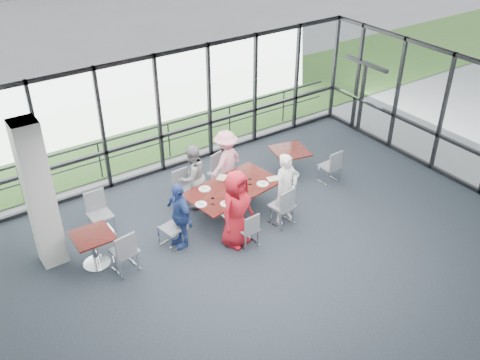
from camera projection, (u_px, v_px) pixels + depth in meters
floor at (278, 274)px, 10.84m from camera, size 12.00×10.00×0.02m
ceiling at (285, 132)px, 9.15m from camera, size 12.00×10.00×0.04m
curtain_wall_back at (159, 115)px, 13.50m from camera, size 12.00×0.10×3.20m
curtain_wall_right at (477, 128)px, 12.87m from camera, size 0.10×10.00×3.20m
exit_door at (362, 98)px, 15.79m from camera, size 0.12×1.60×2.10m
structural_column at (39, 196)px, 10.37m from camera, size 0.50×0.50×3.20m
apron at (94, 107)px, 17.86m from camera, size 80.00×70.00×0.02m
grass_strip at (118, 128)px, 16.44m from camera, size 80.00×5.00×0.01m
guard_rail at (152, 144)px, 14.50m from camera, size 12.00×0.06×0.06m
main_table at (233, 191)px, 12.26m from camera, size 2.33×1.51×0.75m
side_table_left at (93, 240)px, 10.76m from camera, size 0.79×0.79×0.75m
side_table_right at (290, 154)px, 13.76m from camera, size 1.04×1.04×0.75m
diner_near_left at (236, 209)px, 11.22m from camera, size 1.00×0.80×1.78m
diner_near_right at (286, 189)px, 11.96m from camera, size 0.66×0.51×1.71m
diner_far_left at (192, 177)px, 12.47m from camera, size 0.88×0.64×1.63m
diner_far_right at (226, 161)px, 13.09m from camera, size 1.17×0.85×1.62m
diner_end at (179, 215)px, 11.24m from camera, size 0.53×0.92×1.54m
chair_main_nl at (247, 229)px, 11.42m from camera, size 0.43×0.43×0.83m
chair_main_nr at (282, 206)px, 12.04m from camera, size 0.54×0.54×0.97m
chair_main_fl at (184, 191)px, 12.62m from camera, size 0.47×0.47×0.91m
chair_main_fr at (218, 173)px, 13.34m from camera, size 0.54×0.54×0.87m
chair_main_end at (172, 228)px, 11.39m from camera, size 0.52×0.52×0.90m
chair_spare_la at (124, 251)px, 10.68m from camera, size 0.54×0.54×0.97m
chair_spare_lb at (100, 215)px, 11.71m from camera, size 0.49×0.49×0.99m
chair_spare_r at (330, 166)px, 13.59m from camera, size 0.47×0.47×0.91m
plate_nl at (226, 204)px, 11.62m from camera, size 0.25×0.25×0.01m
plate_nr at (263, 184)px, 12.31m from camera, size 0.28×0.28×0.01m
plate_fl at (205, 189)px, 12.13m from camera, size 0.28×0.28×0.01m
plate_fr at (237, 174)px, 12.70m from camera, size 0.25×0.25×0.01m
plate_end at (201, 204)px, 11.60m from camera, size 0.26×0.26×0.01m
tumbler_a at (229, 193)px, 11.87m from camera, size 0.07×0.07×0.14m
tumbler_b at (250, 182)px, 12.27m from camera, size 0.07×0.07×0.14m
tumbler_c at (229, 180)px, 12.35m from camera, size 0.06×0.06×0.13m
tumbler_d at (213, 201)px, 11.59m from camera, size 0.07×0.07×0.15m
menu_a at (242, 199)px, 11.80m from camera, size 0.33×0.28×0.00m
menu_b at (274, 179)px, 12.52m from camera, size 0.34×0.28×0.00m
menu_c at (222, 177)px, 12.57m from camera, size 0.34×0.33×0.00m
condiment_caddy at (234, 185)px, 12.24m from camera, size 0.10×0.07×0.04m
ketchup_bottle at (232, 185)px, 12.13m from camera, size 0.06×0.06×0.18m
green_bottle at (236, 180)px, 12.27m from camera, size 0.05×0.05×0.20m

